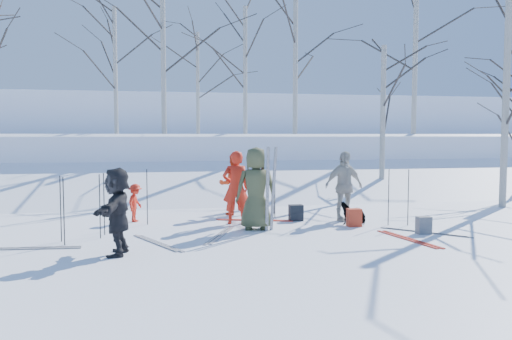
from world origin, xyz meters
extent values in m
plane|color=white|center=(0.00, 0.00, 0.00)|extent=(120.00, 120.00, 0.00)
cube|color=white|center=(0.00, 7.00, 0.15)|extent=(70.00, 9.49, 4.12)
cube|color=white|center=(0.00, 17.00, 1.00)|extent=(70.00, 18.00, 2.20)
cube|color=white|center=(0.00, 38.00, 2.00)|extent=(90.00, 30.00, 6.00)
imported|color=#40462A|center=(-0.17, 0.62, 0.94)|extent=(0.97, 0.67, 1.88)
imported|color=red|center=(-0.51, 1.45, 0.89)|extent=(0.66, 0.45, 1.77)
imported|color=red|center=(-0.36, 2.83, 0.82)|extent=(0.80, 0.63, 1.63)
imported|color=red|center=(-2.93, 2.18, 0.47)|extent=(0.53, 0.69, 0.95)
imported|color=beige|center=(2.22, 1.37, 0.88)|extent=(1.08, 0.59, 1.75)
imported|color=black|center=(-3.06, -1.29, 0.79)|extent=(0.69, 1.52, 1.58)
imported|color=black|center=(2.25, 0.81, 0.27)|extent=(0.69, 0.62, 0.54)
cube|color=silver|center=(0.04, 0.33, 0.95)|extent=(0.08, 0.16, 1.90)
cube|color=silver|center=(0.19, 0.38, 0.95)|extent=(0.14, 0.23, 1.89)
cylinder|color=black|center=(-3.50, 0.60, 0.67)|extent=(0.02, 0.02, 1.34)
cylinder|color=black|center=(-4.28, 0.06, 0.67)|extent=(0.02, 0.02, 1.34)
cylinder|color=black|center=(0.34, 2.21, 0.67)|extent=(0.02, 0.02, 1.34)
cylinder|color=black|center=(-3.55, 0.26, 0.67)|extent=(0.02, 0.02, 1.34)
cylinder|color=black|center=(0.62, 2.13, 0.67)|extent=(0.02, 0.02, 1.34)
cylinder|color=black|center=(-4.16, -0.30, 0.67)|extent=(0.02, 0.02, 1.34)
cylinder|color=black|center=(3.04, 0.56, 0.67)|extent=(0.02, 0.02, 1.34)
cylinder|color=black|center=(-2.62, 1.70, 0.67)|extent=(0.02, 0.02, 1.34)
cylinder|color=black|center=(0.74, 2.78, 0.67)|extent=(0.02, 0.02, 1.34)
cylinder|color=black|center=(3.50, 0.45, 0.67)|extent=(0.02, 0.02, 1.34)
cube|color=#AD301A|center=(2.18, 0.56, 0.21)|extent=(0.32, 0.22, 0.42)
cube|color=#5B5E62|center=(3.33, -0.57, 0.19)|extent=(0.30, 0.20, 0.38)
cube|color=black|center=(1.04, 1.59, 0.20)|extent=(0.34, 0.24, 0.40)
camera|label=1|loc=(-2.27, -10.46, 2.15)|focal=35.00mm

